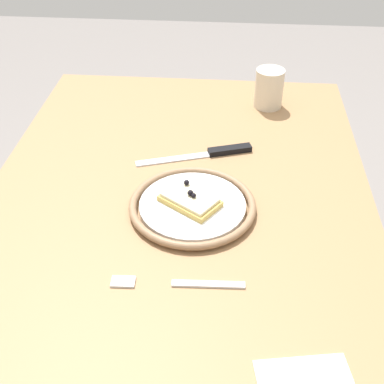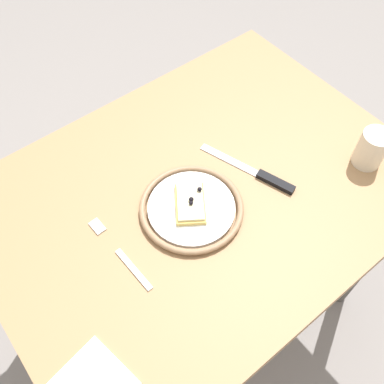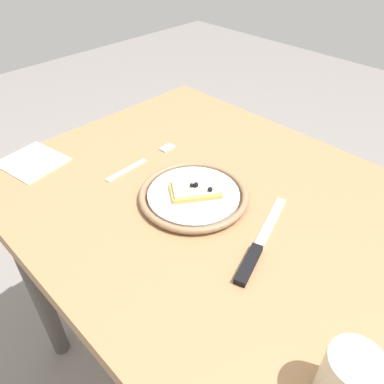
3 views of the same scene
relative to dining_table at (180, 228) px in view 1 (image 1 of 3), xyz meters
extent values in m
cube|color=#936D47|center=(0.00, 0.00, 0.07)|extent=(0.96, 0.71, 0.04)
cylinder|color=#4C4742|center=(0.42, -0.30, -0.29)|extent=(0.05, 0.05, 0.69)
cylinder|color=#4C4742|center=(0.42, 0.30, -0.29)|extent=(0.05, 0.05, 0.69)
cylinder|color=white|center=(-0.05, -0.03, 0.10)|extent=(0.19, 0.19, 0.01)
torus|color=#8C6B4C|center=(-0.05, -0.03, 0.10)|extent=(0.22, 0.22, 0.01)
cube|color=tan|center=(-0.05, -0.03, 0.11)|extent=(0.11, 0.12, 0.01)
cube|color=beige|center=(-0.05, -0.03, 0.12)|extent=(0.10, 0.11, 0.01)
sphere|color=black|center=(-0.02, -0.02, 0.13)|extent=(0.01, 0.01, 0.01)
sphere|color=black|center=(-0.06, -0.03, 0.13)|extent=(0.01, 0.01, 0.01)
sphere|color=black|center=(-0.05, -0.03, 0.13)|extent=(0.01, 0.01, 0.01)
cube|color=silver|center=(0.10, 0.02, 0.10)|extent=(0.06, 0.15, 0.00)
cube|color=black|center=(0.14, -0.09, 0.10)|extent=(0.05, 0.09, 0.01)
cube|color=silver|center=(-0.23, -0.07, 0.10)|extent=(0.02, 0.11, 0.00)
cube|color=silver|center=(-0.23, 0.06, 0.10)|extent=(0.02, 0.04, 0.00)
cylinder|color=beige|center=(0.35, -0.18, 0.14)|extent=(0.07, 0.07, 0.09)
camera|label=1|loc=(-0.75, -0.09, 0.67)|focal=47.97mm
camera|label=2|loc=(-0.36, -0.42, 0.88)|focal=40.38mm
camera|label=3|loc=(0.36, -0.45, 0.59)|focal=34.97mm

